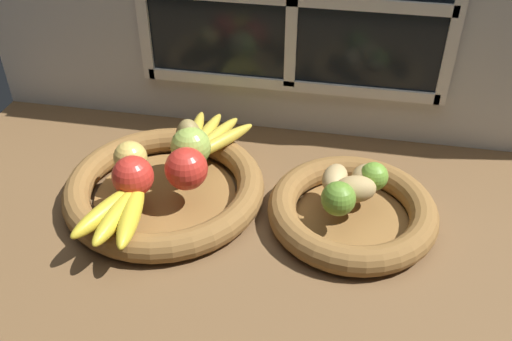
{
  "coord_description": "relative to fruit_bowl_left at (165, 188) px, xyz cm",
  "views": [
    {
      "loc": [
        13.55,
        -81.28,
        69.84
      ],
      "look_at": [
        -1.89,
        -1.12,
        9.28
      ],
      "focal_mm": 39.23,
      "sensor_mm": 36.0,
      "label": 1
    }
  ],
  "objects": [
    {
      "name": "apple_golden_left",
      "position": [
        -6.42,
        0.52,
        6.06
      ],
      "size": [
        6.46,
        6.46,
        6.46
      ],
      "primitive_type": "sphere",
      "color": "#DBB756",
      "rests_on": "fruit_bowl_left"
    },
    {
      "name": "pear_brown",
      "position": [
        3.14,
        7.54,
        7.01
      ],
      "size": [
        7.35,
        7.75,
        8.37
      ],
      "primitive_type": "ellipsoid",
      "rotation": [
        0.0,
        0.0,
        2.03
      ],
      "color": "olive",
      "rests_on": "fruit_bowl_left"
    },
    {
      "name": "potato_back",
      "position": [
        38.2,
        4.64,
        4.9
      ],
      "size": [
        8.29,
        8.46,
        4.15
      ],
      "primitive_type": "ellipsoid",
      "rotation": [
        0.0,
        0.0,
        4.06
      ],
      "color": "tan",
      "rests_on": "fruit_bowl_right"
    },
    {
      "name": "fruit_bowl_left",
      "position": [
        0.0,
        0.0,
        0.0
      ],
      "size": [
        38.8,
        38.8,
        5.28
      ],
      "color": "brown",
      "rests_on": "ground_plane"
    },
    {
      "name": "ground_plane",
      "position": [
        19.93,
        1.12,
        -3.96
      ],
      "size": [
        140.0,
        90.0,
        3.0
      ],
      "primitive_type": "cube",
      "color": "brown"
    },
    {
      "name": "apple_red_right",
      "position": [
        5.41,
        -1.86,
        6.82
      ],
      "size": [
        7.98,
        7.98,
        7.98
      ],
      "primitive_type": "sphere",
      "color": "red",
      "rests_on": "fruit_bowl_left"
    },
    {
      "name": "banana_bunch_front",
      "position": [
        -3.33,
        -12.85,
        4.51
      ],
      "size": [
        12.07,
        18.49,
        3.37
      ],
      "color": "gold",
      "rests_on": "fruit_bowl_left"
    },
    {
      "name": "apple_green_back",
      "position": [
        4.18,
        5.24,
        6.77
      ],
      "size": [
        7.89,
        7.89,
        7.89
      ],
      "primitive_type": "sphere",
      "color": "#99B74C",
      "rests_on": "fruit_bowl_left"
    },
    {
      "name": "potato_large",
      "position": [
        36.09,
        0.0,
        5.24
      ],
      "size": [
        8.75,
        6.9,
        4.83
      ],
      "primitive_type": "ellipsoid",
      "rotation": [
        0.0,
        0.0,
        3.41
      ],
      "color": "tan",
      "rests_on": "fruit_bowl_right"
    },
    {
      "name": "lime_far",
      "position": [
        39.27,
        4.09,
        5.49
      ],
      "size": [
        5.33,
        5.33,
        5.33
      ],
      "primitive_type": "sphere",
      "color": "#6B9E33",
      "rests_on": "fruit_bowl_right"
    },
    {
      "name": "lime_near",
      "position": [
        33.36,
        -4.09,
        5.89
      ],
      "size": [
        6.12,
        6.12,
        6.12
      ],
      "primitive_type": "sphere",
      "color": "olive",
      "rests_on": "fruit_bowl_right"
    },
    {
      "name": "banana_bunch_back",
      "position": [
        5.42,
        12.57,
        4.15
      ],
      "size": [
        14.26,
        19.53,
        2.64
      ],
      "color": "gold",
      "rests_on": "fruit_bowl_left"
    },
    {
      "name": "back_wall",
      "position": [
        19.93,
        30.9,
        25.43
      ],
      "size": [
        140.0,
        4.6,
        55.0
      ],
      "color": "silver",
      "rests_on": "ground_plane"
    },
    {
      "name": "potato_oblong",
      "position": [
        32.29,
        2.95,
        4.9
      ],
      "size": [
        5.59,
        8.0,
        4.15
      ],
      "primitive_type": "ellipsoid",
      "rotation": [
        0.0,
        0.0,
        1.43
      ],
      "color": "tan",
      "rests_on": "fruit_bowl_right"
    },
    {
      "name": "fruit_bowl_right",
      "position": [
        36.09,
        0.0,
        0.01
      ],
      "size": [
        31.25,
        31.25,
        5.28
      ],
      "color": "brown",
      "rests_on": "ground_plane"
    },
    {
      "name": "apple_red_front",
      "position": [
        -3.48,
        -5.66,
        6.63
      ],
      "size": [
        7.6,
        7.6,
        7.6
      ],
      "primitive_type": "sphere",
      "color": "red",
      "rests_on": "fruit_bowl_left"
    }
  ]
}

